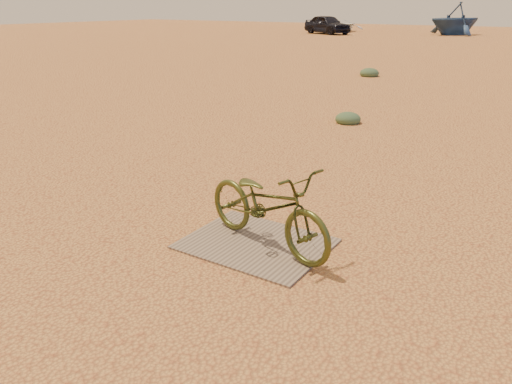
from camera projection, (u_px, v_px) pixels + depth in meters
The scene contains 8 objects.
ground at pixel (308, 255), 5.11m from camera, with size 120.00×120.00×0.00m, color #CB8F47.
plywood_board at pixel (256, 244), 5.33m from camera, with size 1.47×1.17×0.02m, color #88735B.
bicycle at pixel (267, 206), 5.12m from camera, with size 0.60×1.72×0.91m, color #3D4319.
car at pixel (327, 24), 42.17m from camera, with size 1.83×4.56×1.55m, color black.
boat_near_left at pixel (338, 25), 45.54m from camera, with size 3.80×5.32×1.10m, color silver.
boat_far_left at pixel (455, 18), 40.71m from camera, with size 4.23×4.91×2.58m, color navy.
kale_a at pixel (348, 123), 10.80m from camera, with size 0.55×0.55×0.30m, color #495E3C.
kale_c at pixel (369, 76), 17.74m from camera, with size 0.67×0.67×0.37m, color #495E3C.
Camera 1 is at (2.02, -4.11, 2.42)m, focal length 35.00 mm.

